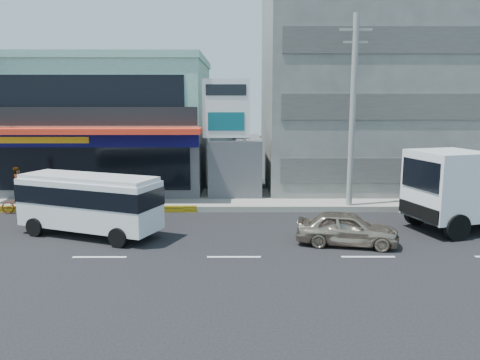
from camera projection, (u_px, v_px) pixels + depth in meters
name	position (u px, v px, depth m)	size (l,w,h in m)	color
ground	(234.00, 257.00, 17.38)	(120.00, 120.00, 0.00)	black
sidewalk	(323.00, 199.00, 26.73)	(70.00, 5.00, 0.30)	gray
shop_building	(113.00, 127.00, 30.41)	(12.40, 11.70, 8.00)	#4B4B50
concrete_building	(386.00, 81.00, 31.01)	(16.00, 12.00, 14.00)	gray
gap_structure	(236.00, 166.00, 28.91)	(3.00, 6.00, 3.50)	#4B4B50
satellite_dish	(236.00, 137.00, 27.61)	(1.50, 1.50, 0.15)	slate
billboard	(226.00, 115.00, 25.61)	(2.60, 0.18, 6.90)	gray
utility_pole_near	(353.00, 112.00, 23.82)	(1.60, 0.30, 10.00)	#999993
minibus	(89.00, 200.00, 19.92)	(6.54, 4.15, 2.61)	white
sedan	(347.00, 228.00, 18.75)	(1.62, 4.03, 1.37)	tan
motorcycle_rider	(20.00, 198.00, 23.90)	(1.90, 0.70, 2.42)	#5C1F0D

